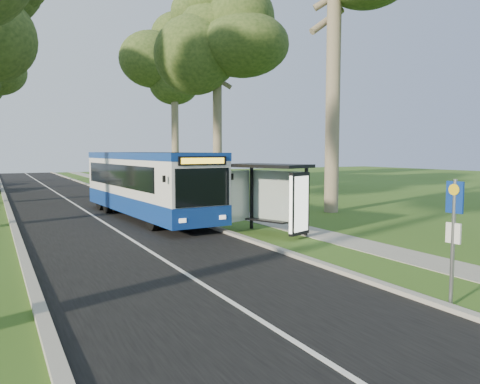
{
  "coord_description": "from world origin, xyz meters",
  "views": [
    {
      "loc": [
        -7.72,
        -12.67,
        3.09
      ],
      "look_at": [
        0.29,
        2.34,
        1.6
      ],
      "focal_mm": 35.0,
      "sensor_mm": 36.0,
      "label": 1
    }
  ],
  "objects_px": {
    "bus": "(147,184)",
    "bus_shelter": "(277,186)",
    "bus_stop_sign": "(454,228)",
    "litter_bin": "(217,209)"
  },
  "relations": [
    {
      "from": "bus",
      "to": "bus_shelter",
      "type": "xyz_separation_m",
      "value": [
        2.84,
        -6.7,
        0.27
      ]
    },
    {
      "from": "bus_stop_sign",
      "to": "bus_shelter",
      "type": "distance_m",
      "value": 8.3
    },
    {
      "from": "bus",
      "to": "bus_stop_sign",
      "type": "distance_m",
      "value": 15.01
    },
    {
      "from": "bus",
      "to": "bus_shelter",
      "type": "relative_size",
      "value": 3.37
    },
    {
      "from": "bus",
      "to": "bus_stop_sign",
      "type": "xyz_separation_m",
      "value": [
        1.71,
        -14.92,
        0.01
      ]
    },
    {
      "from": "bus_shelter",
      "to": "litter_bin",
      "type": "height_order",
      "value": "bus_shelter"
    },
    {
      "from": "bus_stop_sign",
      "to": "bus_shelter",
      "type": "relative_size",
      "value": 0.74
    },
    {
      "from": "litter_bin",
      "to": "bus_shelter",
      "type": "bearing_deg",
      "value": -88.05
    },
    {
      "from": "bus_stop_sign",
      "to": "litter_bin",
      "type": "xyz_separation_m",
      "value": [
        0.97,
        12.99,
        -1.13
      ]
    },
    {
      "from": "bus",
      "to": "litter_bin",
      "type": "height_order",
      "value": "bus"
    }
  ]
}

